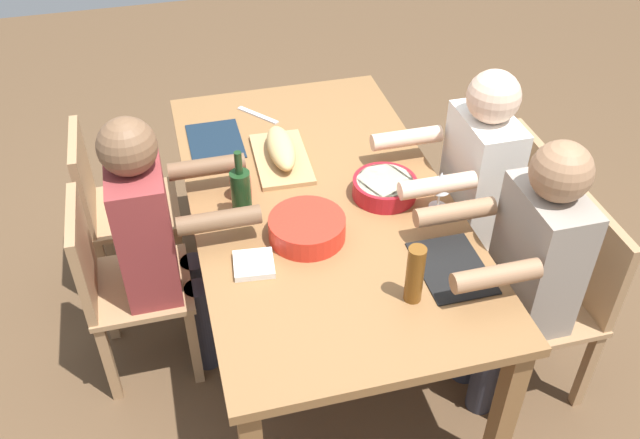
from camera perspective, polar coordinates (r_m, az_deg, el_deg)
ground_plane at (r=3.26m, az=0.00°, el=-8.57°), size 8.00×8.00×0.00m
dining_table at (r=2.80m, az=0.00°, el=0.53°), size 1.84×1.01×0.74m
chair_near_center at (r=2.88m, az=-16.19°, el=-4.87°), size 0.40×0.40×0.85m
diner_near_center at (r=2.73m, az=-13.19°, el=-1.04°), size 0.41×0.53×1.20m
chair_far_center at (r=3.18m, az=14.58°, el=0.33°), size 0.40×0.40×0.85m
diner_far_center at (r=2.97m, az=12.10°, el=2.99°), size 0.41×0.53×1.20m
chair_near_left at (r=3.27m, az=-16.47°, el=1.17°), size 0.40×0.40×0.85m
chair_far_right at (r=2.87m, az=18.97°, el=-5.87°), size 0.40×0.40×0.85m
diner_far_right at (r=2.64m, az=16.53°, el=-3.40°), size 0.41×0.53×1.20m
serving_bowl_pasta at (r=2.75m, az=5.30°, el=2.68°), size 0.25×0.25×0.07m
serving_bowl_greens at (r=2.54m, az=-1.07°, el=-0.60°), size 0.28×0.28×0.08m
cutting_board at (r=2.96m, az=-3.17°, el=4.97°), size 0.41×0.24×0.02m
bread_loaf at (r=2.93m, az=-3.20°, el=5.85°), size 0.32×0.12×0.09m
wine_bottle at (r=2.62m, az=-6.46°, el=2.16°), size 0.08×0.08×0.29m
beer_bottle at (r=2.29m, az=7.75°, el=-4.46°), size 0.06×0.06×0.22m
wine_glass at (r=2.68m, az=9.83°, el=2.94°), size 0.08×0.08×0.17m
cup_near_center at (r=2.75m, az=-6.49°, el=2.63°), size 0.08×0.08×0.09m
placemat_near_left at (r=3.12m, az=-8.56°, el=6.35°), size 0.32×0.23×0.01m
placemat_far_right at (r=2.49m, az=10.70°, el=-3.89°), size 0.32×0.23×0.01m
carving_knife at (r=3.28m, az=-5.10°, el=8.48°), size 0.19×0.16×0.01m
napkin_stack at (r=2.45m, az=-5.43°, el=-3.66°), size 0.15×0.15×0.02m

